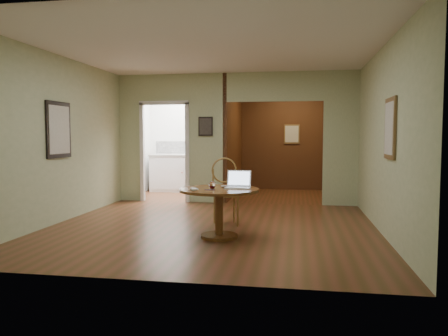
% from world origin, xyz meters
% --- Properties ---
extents(floor, '(5.00, 5.00, 0.00)m').
position_xyz_m(floor, '(0.00, 0.00, 0.00)').
color(floor, '#4B2E15').
rests_on(floor, ground).
extents(room_shell, '(5.20, 7.50, 5.00)m').
position_xyz_m(room_shell, '(-0.47, 3.10, 1.29)').
color(room_shell, white).
rests_on(room_shell, ground).
extents(dining_table, '(1.09, 1.09, 0.68)m').
position_xyz_m(dining_table, '(0.24, -0.62, 0.51)').
color(dining_table, brown).
rests_on(dining_table, ground).
extents(chair, '(0.57, 0.57, 1.06)m').
position_xyz_m(chair, '(0.17, 0.33, 0.59)').
color(chair, olive).
rests_on(chair, ground).
extents(open_laptop, '(0.35, 0.31, 0.24)m').
position_xyz_m(open_laptop, '(0.49, -0.49, 0.75)').
color(open_laptop, white).
rests_on(open_laptop, dining_table).
extents(closed_laptop, '(0.33, 0.25, 0.02)m').
position_xyz_m(closed_laptop, '(0.39, -0.49, 0.69)').
color(closed_laptop, silver).
rests_on(closed_laptop, dining_table).
extents(mouse, '(0.12, 0.07, 0.05)m').
position_xyz_m(mouse, '(-0.04, -0.94, 0.71)').
color(mouse, white).
rests_on(mouse, dining_table).
extents(wine_glass, '(0.09, 0.09, 0.10)m').
position_xyz_m(wine_glass, '(0.15, -0.63, 0.73)').
color(wine_glass, white).
rests_on(wine_glass, dining_table).
extents(pen, '(0.14, 0.04, 0.01)m').
position_xyz_m(pen, '(0.15, -0.81, 0.69)').
color(pen, '#0C1558').
rests_on(pen, dining_table).
extents(kitchen_cabinet, '(2.06, 0.60, 0.94)m').
position_xyz_m(kitchen_cabinet, '(-1.35, 4.20, 0.47)').
color(kitchen_cabinet, white).
rests_on(kitchen_cabinet, ground).
extents(grocery_bag, '(0.34, 0.30, 0.31)m').
position_xyz_m(grocery_bag, '(-0.70, 4.20, 1.09)').
color(grocery_bag, beige).
rests_on(grocery_bag, kitchen_cabinet).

